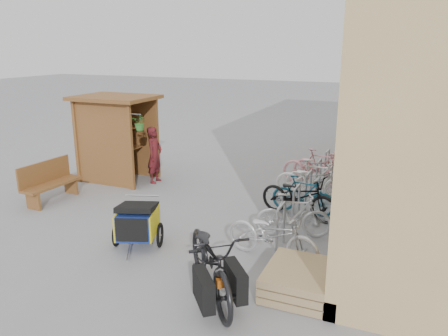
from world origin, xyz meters
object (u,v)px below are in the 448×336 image
at_px(cargo_bike, 211,261).
at_px(person_kiosk, 155,155).
at_px(shopping_carts, 360,149).
at_px(bike_3, 303,195).
at_px(kiosk, 114,126).
at_px(bike_4, 312,180).
at_px(bench, 49,181).
at_px(bike_0, 272,235).
at_px(bike_7, 320,166).
at_px(pallet_stack, 299,280).
at_px(bike_1, 293,216).
at_px(bike_6, 316,168).
at_px(bike_2, 299,196).
at_px(bike_5, 316,178).
at_px(child_trailer, 137,221).

xyz_separation_m(cargo_bike, person_kiosk, (-3.89, 4.69, 0.21)).
bearing_deg(shopping_carts, bike_3, -98.57).
height_order(kiosk, bike_4, kiosk).
relative_size(kiosk, bench, 1.56).
relative_size(bike_0, bike_7, 1.16).
distance_m(bench, bike_3, 6.18).
bearing_deg(bike_0, pallet_stack, -130.53).
height_order(pallet_stack, bike_3, bike_3).
distance_m(kiosk, bike_3, 5.69).
distance_m(person_kiosk, bike_3, 4.47).
xyz_separation_m(pallet_stack, person_kiosk, (-5.11, 4.08, 0.58)).
xyz_separation_m(bench, bike_7, (5.84, 4.16, -0.04)).
bearing_deg(bike_7, shopping_carts, -13.47).
relative_size(bike_0, bike_1, 1.20).
relative_size(cargo_bike, bike_4, 1.20).
bearing_deg(bike_6, person_kiosk, 114.43).
bearing_deg(bike_0, cargo_bike, 172.30).
bearing_deg(bike_2, bike_0, -164.34).
height_order(bike_2, bike_5, bike_2).
xyz_separation_m(bench, bike_2, (5.92, 1.36, -0.02)).
relative_size(kiosk, bike_2, 1.34).
bearing_deg(kiosk, bike_4, 5.29).
distance_m(pallet_stack, person_kiosk, 6.56).
xyz_separation_m(pallet_stack, bike_6, (-0.88, 5.58, 0.29)).
bearing_deg(cargo_bike, bike_3, 43.44).
distance_m(shopping_carts, bike_4, 3.77).
relative_size(child_trailer, bike_0, 0.86).
bearing_deg(bench, kiosk, 82.34).
bearing_deg(bike_0, bike_4, 11.59).
distance_m(bike_0, bike_6, 4.69).
bearing_deg(pallet_stack, kiosk, 148.34).
bearing_deg(kiosk, bike_0, -28.15).
xyz_separation_m(kiosk, child_trailer, (3.03, -3.44, -1.05)).
bearing_deg(shopping_carts, bike_6, -109.38).
bearing_deg(shopping_carts, bench, -136.38).
distance_m(bike_0, bike_3, 2.43).
relative_size(shopping_carts, person_kiosk, 1.13).
bearing_deg(bike_2, bike_5, 12.37).
height_order(pallet_stack, bench, bench).
bearing_deg(bike_0, child_trailer, 111.30).
xyz_separation_m(shopping_carts, bike_1, (-0.60, -6.09, -0.10)).
xyz_separation_m(shopping_carts, bike_0, (-0.71, -7.19, -0.08)).
height_order(bike_1, bike_2, bike_2).
distance_m(shopping_carts, person_kiosk, 6.49).
xyz_separation_m(kiosk, shopping_carts, (6.28, 4.21, -1.00)).
height_order(pallet_stack, bike_2, bike_2).
height_order(cargo_bike, bike_5, cargo_bike).
relative_size(cargo_bike, bike_3, 1.51).
height_order(cargo_bike, bike_6, cargo_bike).
relative_size(person_kiosk, bike_0, 0.87).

